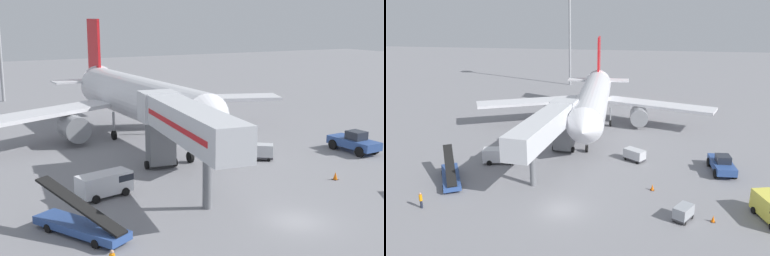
% 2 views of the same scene
% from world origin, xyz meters
% --- Properties ---
extents(ground_plane, '(300.00, 300.00, 0.00)m').
position_xyz_m(ground_plane, '(0.00, 0.00, 0.00)').
color(ground_plane, gray).
extents(airplane_at_gate, '(40.80, 37.72, 13.98)m').
position_xyz_m(airplane_at_gate, '(-0.18, 29.48, 4.73)').
color(airplane_at_gate, silver).
rests_on(airplane_at_gate, ground).
extents(jet_bridge, '(5.39, 18.76, 7.34)m').
position_xyz_m(jet_bridge, '(-3.68, 10.72, 5.51)').
color(jet_bridge, silver).
rests_on(jet_bridge, ground).
extents(pushback_tug, '(2.91, 5.82, 2.32)m').
position_xyz_m(pushback_tug, '(17.92, 12.50, 1.08)').
color(pushback_tug, '#2D4C8E').
rests_on(pushback_tug, ground).
extents(belt_loader_truck, '(5.21, 7.39, 3.41)m').
position_xyz_m(belt_loader_truck, '(-14.21, 4.81, 0.78)').
color(belt_loader_truck, '#2D4C8E').
rests_on(belt_loader_truck, ground).
extents(service_van_mid_center, '(4.72, 2.83, 1.95)m').
position_xyz_m(service_van_mid_center, '(-10.25, 11.42, 1.12)').
color(service_van_mid_center, silver).
rests_on(service_van_mid_center, ground).
extents(baggage_cart_near_center, '(3.08, 2.80, 1.60)m').
position_xyz_m(baggage_cart_near_center, '(7.11, 14.72, 0.88)').
color(baggage_cart_near_center, '#38383D').
rests_on(baggage_cart_near_center, ground).
extents(safety_cone_bravo, '(0.47, 0.47, 0.71)m').
position_xyz_m(safety_cone_bravo, '(9.28, 6.03, 0.35)').
color(safety_cone_bravo, black).
rests_on(safety_cone_bravo, ground).
extents(safety_cone_charlie, '(0.41, 0.41, 0.63)m').
position_xyz_m(safety_cone_charlie, '(-10.95, 15.39, 0.31)').
color(safety_cone_charlie, black).
rests_on(safety_cone_charlie, ground).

